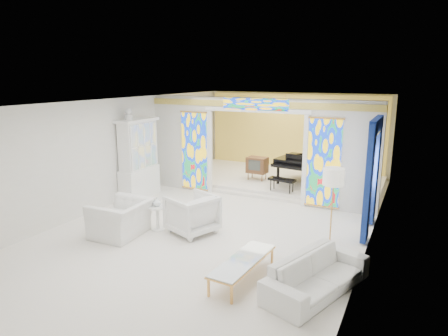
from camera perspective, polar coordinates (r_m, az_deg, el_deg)
The scene contains 24 objects.
floor at distance 10.41m, azimuth 0.30°, elevation -7.25°, with size 12.00×12.00×0.00m, color white.
ceiling at distance 9.79m, azimuth 0.32°, elevation 9.46°, with size 7.00×12.00×0.02m, color white.
wall_back at distance 15.53m, azimuth 10.09°, elevation 5.02°, with size 7.00×0.02×3.00m, color silver.
wall_front at distance 5.52m, azimuth -28.71°, elevation -11.14°, with size 7.00×0.02×3.00m, color silver.
wall_left at distance 11.92m, azimuth -15.01°, elevation 2.38°, with size 0.02×12.00×3.00m, color silver.
wall_right at distance 9.07m, azimuth 20.63°, elevation -1.28°, with size 0.02×12.00×3.00m, color silver.
partition_wall at distance 11.76m, azimuth 4.58°, elevation 3.41°, with size 7.00×0.22×3.00m.
stained_glass_left at distance 12.61m, azimuth -4.23°, elevation 2.44°, with size 0.90×0.04×2.40m, color gold.
stained_glass_right at distance 11.15m, azimuth 14.08°, elevation 0.67°, with size 0.90×0.04×2.40m, color gold.
stained_glass_transom at distance 11.52m, azimuth 4.49°, elevation 9.06°, with size 2.00×0.04×0.34m, color gold.
alcove_platform at distance 14.02m, azimuth 7.66°, elevation -1.63°, with size 6.80×3.80×0.18m, color white.
gold_curtain_back at distance 15.42m, azimuth 9.96°, elevation 4.97°, with size 6.70×0.10×2.90m, color #E4C44F.
chandelier at distance 13.46m, azimuth 8.66°, elevation 8.37°, with size 0.48×0.48×0.30m, color #CE9348.
blue_drapes at distance 9.74m, azimuth 20.52°, elevation 0.14°, with size 0.14×1.85×2.65m.
china_cabinet at distance 12.25m, azimuth -12.10°, elevation 1.24°, with size 0.56×1.46×2.72m.
armchair_left at distance 9.54m, azimuth -14.45°, elevation -7.00°, with size 1.26×1.10×0.82m, color white.
armchair_right at distance 9.41m, azimuth -4.59°, elevation -6.54°, with size 0.99×1.02×0.93m, color white.
sofa at distance 7.20m, azimuth 13.14°, elevation -14.57°, with size 2.16×0.84×0.63m, color white.
side_table at distance 9.69m, azimuth -9.47°, elevation -6.56°, with size 0.54×0.54×0.60m.
vase at distance 9.59m, azimuth -9.54°, elevation -4.79°, with size 0.20×0.20×0.21m, color silver.
coffee_table at distance 7.38m, azimuth 2.72°, elevation -13.16°, with size 0.65×1.77×0.39m.
floor_lamp at distance 8.43m, azimuth 15.37°, elevation -1.79°, with size 0.49×0.49×1.78m.
grand_piano at distance 13.37m, azimuth 11.57°, elevation 0.90°, with size 1.82×2.59×1.01m.
tv_console at distance 13.47m, azimuth 4.76°, elevation 0.41°, with size 0.68×0.49×0.77m.
Camera 1 is at (4.27, -8.78, 3.61)m, focal length 32.00 mm.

